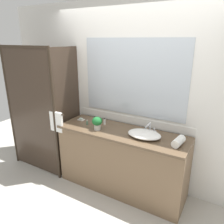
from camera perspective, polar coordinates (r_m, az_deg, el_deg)
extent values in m
plane|color=#B7B2A8|center=(3.40, 2.32, -19.14)|extent=(8.00, 8.00, 0.00)
cube|color=silver|center=(3.09, 5.62, 3.96)|extent=(4.40, 0.05, 2.60)
cube|color=silver|center=(3.17, 5.21, -2.19)|extent=(1.80, 0.01, 0.11)
cube|color=silver|center=(3.01, 5.54, 8.90)|extent=(1.51, 0.01, 1.05)
cube|color=brown|center=(3.16, 2.51, -12.79)|extent=(1.80, 0.56, 0.87)
cube|color=brown|center=(2.94, 2.54, -5.37)|extent=(1.80, 0.58, 0.03)
cylinder|color=#2D2319|center=(3.97, -25.26, 1.04)|extent=(0.04, 0.04, 2.00)
cylinder|color=#2D2319|center=(3.22, -14.88, -1.58)|extent=(0.04, 0.04, 2.00)
cube|color=#2D2319|center=(3.42, -22.53, 15.62)|extent=(1.00, 0.04, 0.04)
cube|color=#382B21|center=(3.58, -20.61, -0.14)|extent=(0.96, 0.01, 1.96)
cube|color=#382B21|center=(3.42, -11.56, -0.16)|extent=(0.01, 0.57, 1.96)
cylinder|color=#2D2319|center=(3.19, -14.61, -0.32)|extent=(0.32, 0.02, 0.02)
cube|color=white|center=(3.24, -14.42, -2.50)|extent=(0.22, 0.04, 0.30)
ellipsoid|color=white|center=(2.79, 8.50, -5.80)|extent=(0.43, 0.31, 0.07)
cube|color=silver|center=(2.97, 9.90, -4.88)|extent=(0.17, 0.04, 0.02)
cylinder|color=silver|center=(2.95, 9.97, -3.81)|extent=(0.02, 0.02, 0.10)
cylinder|color=silver|center=(2.87, 9.55, -3.32)|extent=(0.02, 0.14, 0.02)
cylinder|color=silver|center=(2.98, 8.85, -4.15)|extent=(0.02, 0.02, 0.04)
cylinder|color=silver|center=(2.94, 11.03, -4.58)|extent=(0.02, 0.02, 0.04)
cylinder|color=beige|center=(2.98, -3.89, -3.98)|extent=(0.09, 0.09, 0.07)
ellipsoid|color=#1B612A|center=(2.94, -3.93, -2.41)|extent=(0.14, 0.14, 0.12)
cube|color=silver|center=(3.36, -8.12, -2.00)|extent=(0.10, 0.07, 0.01)
ellipsoid|color=silver|center=(3.35, -8.14, -1.71)|extent=(0.07, 0.04, 0.02)
cylinder|color=white|center=(3.15, -1.98, -2.54)|extent=(0.03, 0.03, 0.09)
cylinder|color=black|center=(3.13, -1.99, -1.71)|extent=(0.02, 0.02, 0.01)
cylinder|color=white|center=(3.23, -4.53, -2.13)|extent=(0.03, 0.03, 0.08)
cylinder|color=black|center=(3.21, -4.55, -1.36)|extent=(0.03, 0.03, 0.01)
cylinder|color=#4C7056|center=(3.15, -6.57, -2.84)|extent=(0.03, 0.03, 0.06)
cylinder|color=#B7B2A8|center=(3.14, -6.59, -2.21)|extent=(0.02, 0.02, 0.01)
cylinder|color=white|center=(2.66, 17.09, -7.43)|extent=(0.12, 0.23, 0.10)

